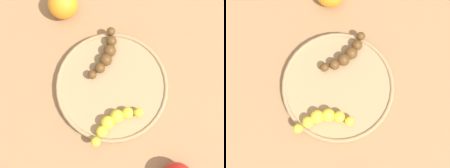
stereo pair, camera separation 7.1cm
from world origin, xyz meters
The scene contains 5 objects.
ground_plane centered at (0.00, 0.00, 0.00)m, with size 2.40×2.40×0.00m, color #936D47.
fruit_bowl centered at (0.00, 0.00, 0.01)m, with size 0.27×0.27×0.02m.
banana_overripe centered at (-0.03, 0.07, 0.03)m, with size 0.05×0.14×0.03m.
banana_yellow centered at (0.02, -0.08, 0.03)m, with size 0.10×0.11×0.03m.
orange_fruit centered at (-0.16, 0.18, 0.04)m, with size 0.08×0.08×0.08m, color orange.
Camera 1 is at (0.03, -0.16, 0.74)m, focal length 49.00 mm.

